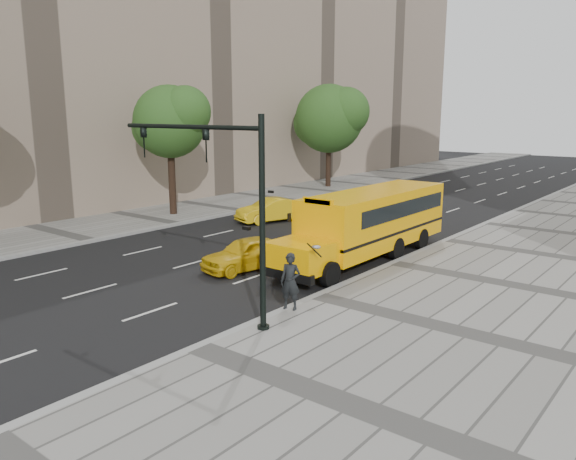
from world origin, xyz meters
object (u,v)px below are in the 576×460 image
Objects in this scene: taxi_far at (271,210)px; pedestrian at (290,281)px; taxi_near at (247,253)px; traffic_signal at (227,193)px; school_bus at (372,219)px; tree_c at (330,118)px; tree_b at (170,121)px.

taxi_far is 15.76m from pedestrian.
traffic_signal reaches higher than taxi_near.
taxi_near is 6.97m from traffic_signal.
tree_c is at bearing 129.05° from school_bus.
pedestrian is 0.29× the size of traffic_signal.
tree_c is 0.76× the size of school_bus.
tree_b reaches higher than school_bus.
taxi_far is at bearing -68.16° from tree_c.
traffic_signal is (3.70, -4.83, 3.41)m from taxi_near.
traffic_signal is (15.58, -28.16, -1.86)m from tree_c.
school_bus is at bearing -50.95° from tree_c.
tree_b is 1.91× the size of taxi_far.
traffic_signal is at bearing -35.10° from tree_b.
tree_b reaches higher than taxi_near.
taxi_near is (11.91, -6.14, -5.23)m from tree_b.
pedestrian is at bearing 61.53° from traffic_signal.
pedestrian is at bearing -78.11° from school_bus.
tree_b is 19.55m from pedestrian.
taxi_far is 0.66× the size of traffic_signal.
traffic_signal is at bearing -40.82° from taxi_near.
traffic_signal is (15.61, -10.97, -1.82)m from tree_b.
taxi_near is at bearing -63.01° from tree_c.
taxi_near is 2.13× the size of pedestrian.
taxi_far is at bearing 115.64° from pedestrian.
school_bus reaches higher than taxi_far.
tree_c is at bearing 118.96° from traffic_signal.
school_bus is at bearing -4.45° from tree_b.
tree_c is 16.73m from taxi_far.
school_bus is 2.73× the size of taxi_far.
taxi_far is at bearing 22.48° from tree_b.
tree_c reaches higher than tree_b.
traffic_signal is at bearing -61.04° from tree_c.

